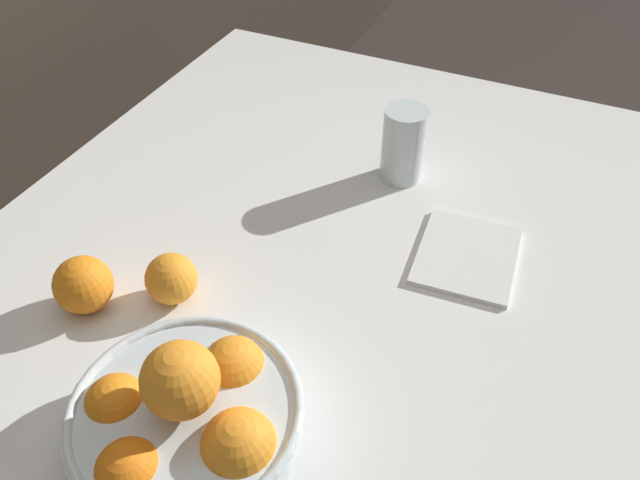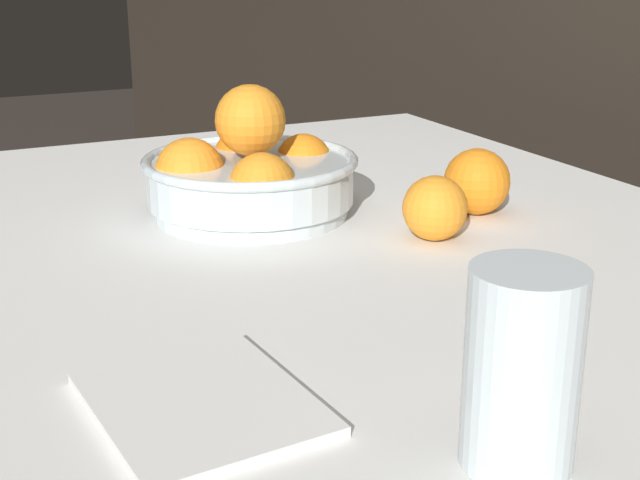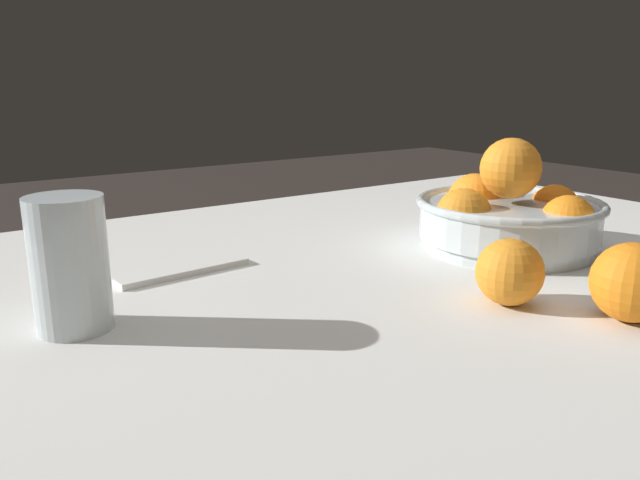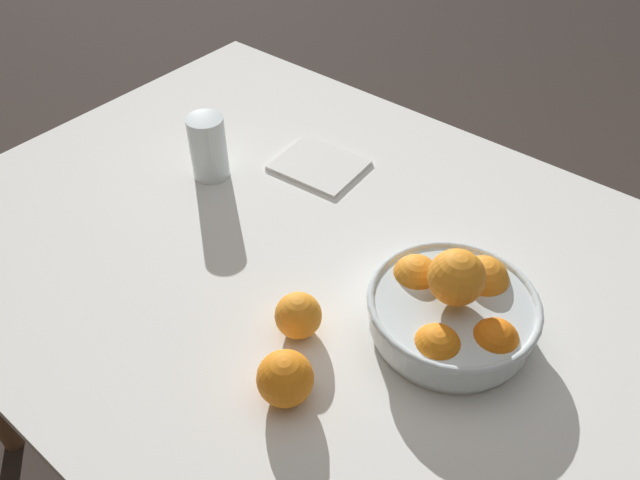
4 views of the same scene
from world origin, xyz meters
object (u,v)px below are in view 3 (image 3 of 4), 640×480
Objects in this scene: fruit_bowl at (509,215)px; orange_loose_near_bowl at (510,272)px; orange_loose_front at (632,282)px; juice_glass at (70,269)px.

fruit_bowl reaches higher than orange_loose_near_bowl.
orange_loose_front is at bearing 64.52° from fruit_bowl.
orange_loose_near_bowl is at bearing 153.93° from juice_glass.
juice_glass is at bearing -26.07° from orange_loose_near_bowl.
fruit_bowl is 1.98× the size of juice_glass.
fruit_bowl is 0.58m from juice_glass.
fruit_bowl is 3.23× the size of orange_loose_front.
juice_glass reaches higher than orange_loose_front.
fruit_bowl is 0.23m from orange_loose_near_bowl.
fruit_bowl reaches higher than juice_glass.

